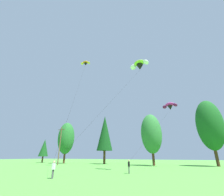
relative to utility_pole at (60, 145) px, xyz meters
name	(u,v)px	position (x,y,z in m)	size (l,w,h in m)	color
treeline_tree_a	(44,148)	(-17.38, 10.09, -0.01)	(3.36, 3.36, 8.01)	#472D19
treeline_tree_b	(66,138)	(-6.14, 8.80, 2.79)	(5.28, 5.28, 12.90)	#472D19
treeline_tree_c	(105,133)	(7.24, 11.13, 3.96)	(4.75, 4.75, 14.32)	#472D19
treeline_tree_d	(151,133)	(22.23, 8.81, 2.59)	(5.19, 5.19, 12.57)	#472D19
treeline_tree_e	(210,125)	(35.68, 12.02, 4.25)	(5.93, 5.93, 15.30)	#472D19
utility_pole	(60,145)	(0.00, 0.00, 0.00)	(2.20, 0.26, 9.52)	brown
kite_flyer_near	(53,168)	(18.24, -19.11, -4.03)	(0.41, 0.60, 1.69)	#4C4C51
kite_flyer_mid	(129,165)	(23.46, -11.11, -4.03)	(0.43, 0.59, 1.69)	#4C4C51
parafoil_kite_high_orange	(85,63)	(8.93, -3.04, 20.54)	(10.51, 16.93, 24.97)	orange
parafoil_kite_mid_magenta	(170,106)	(27.98, 4.78, 7.98)	(6.45, 16.80, 12.74)	#D12893
parafoil_kite_far_lime_white	(139,65)	(24.84, -7.44, 13.00)	(8.75, 12.76, 17.69)	#93D633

